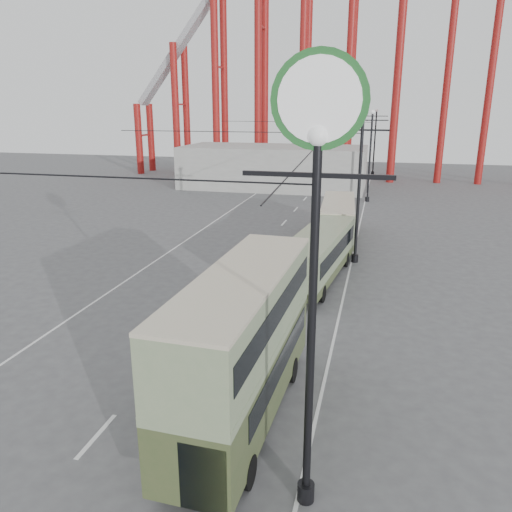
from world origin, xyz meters
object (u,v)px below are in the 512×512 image
(double_decker_bus, at_px, (243,339))
(single_decker_cream, at_px, (338,218))
(lamp_post_near, at_px, (316,196))
(pedestrian, at_px, (294,283))
(single_decker_green, at_px, (319,253))

(double_decker_bus, distance_m, single_decker_cream, 23.58)
(double_decker_bus, bearing_deg, lamp_post_near, -48.92)
(lamp_post_near, distance_m, double_decker_bus, 6.46)
(single_decker_cream, bearing_deg, pedestrian, -98.05)
(double_decker_bus, height_order, single_decker_cream, double_decker_bus)
(single_decker_green, height_order, single_decker_cream, single_decker_cream)
(lamp_post_near, height_order, single_decker_cream, lamp_post_near)
(single_decker_green, xyz_separation_m, single_decker_cream, (0.21, 9.59, 0.04))
(double_decker_bus, distance_m, single_decker_green, 14.02)
(lamp_post_near, distance_m, single_decker_green, 18.24)
(double_decker_bus, relative_size, single_decker_cream, 0.98)
(lamp_post_near, xyz_separation_m, single_decker_cream, (-1.65, 26.61, -6.23))
(double_decker_bus, bearing_deg, single_decker_cream, 89.95)
(single_decker_green, distance_m, pedestrian, 3.85)
(pedestrian, bearing_deg, double_decker_bus, 88.37)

